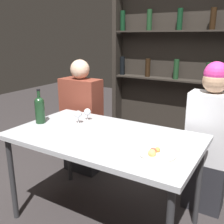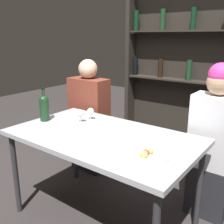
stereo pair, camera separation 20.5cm
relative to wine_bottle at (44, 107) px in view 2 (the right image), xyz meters
The scene contains 9 objects.
ground_plane 1.09m from the wine_bottle, ahead, with size 10.00×10.00×0.00m, color #332D2D.
dining_table 0.65m from the wine_bottle, ahead, with size 1.44×0.83×0.77m.
wine_rack_wall 1.93m from the wine_bottle, 70.86° to the left, with size 1.79×0.21×2.40m.
wine_bottle is the anchor object (origin of this frame).
wine_glass_0 0.41m from the wine_bottle, 40.22° to the left, with size 0.06×0.06×0.11m.
wine_glass_1 0.33m from the wine_bottle, 27.11° to the left, with size 0.06×0.06×0.11m.
food_plate_0 1.11m from the wine_bottle, ahead, with size 0.23×0.23×0.05m.
seated_person_left 0.72m from the wine_bottle, 95.11° to the left, with size 0.44×0.22×1.26m.
seated_person_right 1.46m from the wine_bottle, 26.75° to the left, with size 0.36×0.22×1.30m.
Camera 2 is at (1.18, -1.45, 1.49)m, focal length 42.00 mm.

